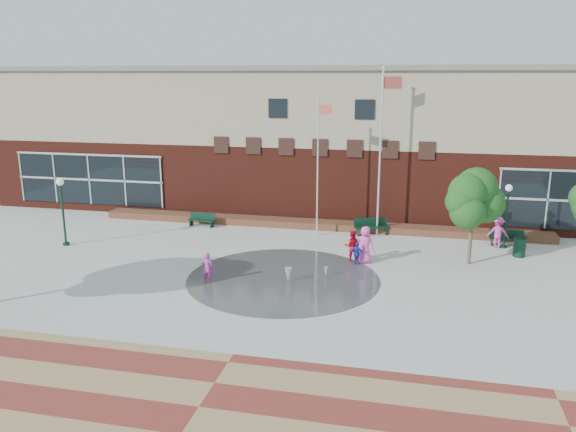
% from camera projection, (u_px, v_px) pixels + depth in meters
% --- Properties ---
extents(ground, '(120.00, 120.00, 0.00)m').
position_uv_depth(ground, '(265.00, 306.00, 21.68)').
color(ground, '#666056').
rests_on(ground, ground).
extents(plaza_concrete, '(46.00, 18.00, 0.01)m').
position_uv_depth(plaza_concrete, '(288.00, 271.00, 25.47)').
color(plaza_concrete, '#A8A8A0').
rests_on(plaza_concrete, ground).
extents(paver_band, '(46.00, 6.00, 0.01)m').
position_uv_depth(paver_band, '(199.00, 407.00, 15.06)').
color(paver_band, maroon).
rests_on(paver_band, ground).
extents(splash_pad, '(8.40, 8.40, 0.01)m').
position_uv_depth(splash_pad, '(283.00, 279.00, 24.52)').
color(splash_pad, '#383A3D').
rests_on(splash_pad, ground).
extents(library_building, '(44.40, 10.40, 9.20)m').
position_uv_depth(library_building, '(332.00, 137.00, 37.09)').
color(library_building, '#551D14').
rests_on(library_building, ground).
extents(flower_bed, '(26.00, 1.20, 0.40)m').
position_uv_depth(flower_bed, '(316.00, 228.00, 32.66)').
color(flower_bed, maroon).
rests_on(flower_bed, ground).
extents(flagpole_left, '(0.83, 0.39, 7.57)m').
position_uv_depth(flagpole_left, '(318.00, 160.00, 30.09)').
color(flagpole_left, silver).
rests_on(flagpole_left, ground).
extents(flagpole_right, '(1.07, 0.44, 9.11)m').
position_uv_depth(flagpole_right, '(381.00, 143.00, 30.11)').
color(flagpole_right, silver).
rests_on(flagpole_right, ground).
extents(lamp_left, '(0.38, 0.38, 3.57)m').
position_uv_depth(lamp_left, '(62.00, 204.00, 28.81)').
color(lamp_left, black).
rests_on(lamp_left, ground).
extents(lamp_right, '(0.35, 0.35, 3.34)m').
position_uv_depth(lamp_right, '(507.00, 209.00, 28.39)').
color(lamp_right, black).
rests_on(lamp_right, ground).
extents(bench_left, '(1.64, 0.59, 0.81)m').
position_uv_depth(bench_left, '(202.00, 222.00, 32.91)').
color(bench_left, black).
rests_on(bench_left, ground).
extents(bench_mid, '(1.96, 1.21, 0.96)m').
position_uv_depth(bench_mid, '(371.00, 230.00, 31.15)').
color(bench_mid, black).
rests_on(bench_mid, ground).
extents(bench_right, '(1.73, 0.55, 0.86)m').
position_uv_depth(bench_right, '(506.00, 241.00, 29.16)').
color(bench_right, black).
rests_on(bench_right, ground).
extents(trash_can, '(0.61, 0.61, 1.01)m').
position_uv_depth(trash_can, '(520.00, 247.00, 27.40)').
color(trash_can, black).
rests_on(trash_can, ground).
extents(tree_mid, '(2.54, 2.54, 4.29)m').
position_uv_depth(tree_mid, '(474.00, 200.00, 25.69)').
color(tree_mid, '#493C2E').
rests_on(tree_mid, ground).
extents(water_jet_a, '(0.32, 0.32, 0.62)m').
position_uv_depth(water_jet_a, '(288.00, 282.00, 24.14)').
color(water_jet_a, white).
rests_on(water_jet_a, ground).
extents(water_jet_b, '(0.19, 0.19, 0.42)m').
position_uv_depth(water_jet_b, '(326.00, 277.00, 24.76)').
color(water_jet_b, white).
rests_on(water_jet_b, ground).
extents(child_splash, '(0.54, 0.40, 1.37)m').
position_uv_depth(child_splash, '(207.00, 268.00, 23.90)').
color(child_splash, '#C2359E').
rests_on(child_splash, ground).
extents(adult_red, '(0.82, 0.68, 1.51)m').
position_uv_depth(adult_red, '(352.00, 246.00, 26.69)').
color(adult_red, red).
rests_on(adult_red, ground).
extents(adult_pink, '(0.99, 0.77, 1.79)m').
position_uv_depth(adult_pink, '(365.00, 245.00, 26.43)').
color(adult_pink, '#EB4CAE').
rests_on(adult_pink, ground).
extents(child_blue, '(0.68, 0.37, 1.10)m').
position_uv_depth(child_blue, '(357.00, 254.00, 26.20)').
color(child_blue, '#1E31B1').
rests_on(child_blue, ground).
extents(person_bench, '(1.11, 0.69, 1.66)m').
position_uv_depth(person_bench, '(498.00, 233.00, 28.71)').
color(person_bench, '#E13EA2').
rests_on(person_bench, ground).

